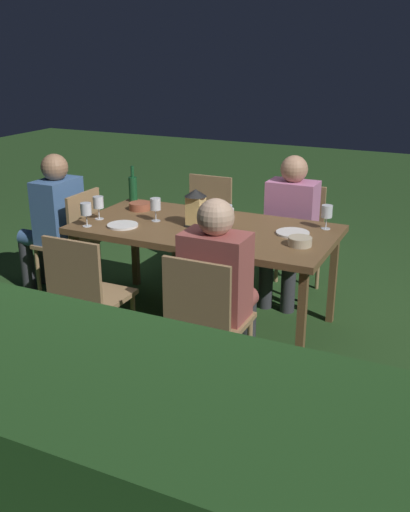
# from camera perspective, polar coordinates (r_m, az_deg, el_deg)

# --- Properties ---
(ground_plane) EXTENTS (16.00, 16.00, 0.00)m
(ground_plane) POSITION_cam_1_polar(r_m,az_deg,el_deg) (4.37, -0.00, -6.35)
(ground_plane) COLOR #26471E
(dining_table) EXTENTS (1.82, 0.93, 0.74)m
(dining_table) POSITION_cam_1_polar(r_m,az_deg,el_deg) (4.12, -0.00, 2.19)
(dining_table) COLOR brown
(dining_table) RESTS_ON ground
(chair_side_right_b) EXTENTS (0.42, 0.40, 0.87)m
(chair_side_right_b) POSITION_cam_1_polar(r_m,az_deg,el_deg) (3.70, -11.52, -3.61)
(chair_side_right_b) COLOR #9E7A51
(chair_side_right_b) RESTS_ON ground
(chair_side_right_a) EXTENTS (0.42, 0.40, 0.87)m
(chair_side_right_a) POSITION_cam_1_polar(r_m,az_deg,el_deg) (3.31, 0.04, -6.11)
(chair_side_right_a) COLOR #9E7A51
(chair_side_right_a) RESTS_ON ground
(person_in_rust) EXTENTS (0.38, 0.47, 1.15)m
(person_in_rust) POSITION_cam_1_polar(r_m,az_deg,el_deg) (3.41, 1.45, -2.51)
(person_in_rust) COLOR #9E4C47
(person_in_rust) RESTS_ON ground
(chair_head_far) EXTENTS (0.40, 0.42, 0.87)m
(chair_head_far) POSITION_cam_1_polar(r_m,az_deg,el_deg) (4.76, -12.68, 1.70)
(chair_head_far) COLOR #9E7A51
(chair_head_far) RESTS_ON ground
(person_in_blue) EXTENTS (0.48, 0.38, 1.15)m
(person_in_blue) POSITION_cam_1_polar(r_m,az_deg,el_deg) (4.84, -14.66, 3.71)
(person_in_blue) COLOR #426699
(person_in_blue) RESTS_ON ground
(chair_side_left_b) EXTENTS (0.42, 0.40, 0.87)m
(chair_side_left_b) POSITION_cam_1_polar(r_m,az_deg,el_deg) (5.08, -0.03, 3.36)
(chair_side_left_b) COLOR #9E7A51
(chair_side_left_b) RESTS_ON ground
(chair_side_left_a) EXTENTS (0.42, 0.40, 0.87)m
(chair_side_left_a) POSITION_cam_1_polar(r_m,az_deg,el_deg) (4.81, 8.82, 2.12)
(chair_side_left_a) COLOR #9E7A51
(chair_side_left_a) RESTS_ON ground
(person_in_pink) EXTENTS (0.38, 0.47, 1.15)m
(person_in_pink) POSITION_cam_1_polar(r_m,az_deg,el_deg) (4.58, 8.21, 3.26)
(person_in_pink) COLOR #C675A3
(person_in_pink) RESTS_ON ground
(lantern_centerpiece) EXTENTS (0.15, 0.15, 0.27)m
(lantern_centerpiece) POSITION_cam_1_polar(r_m,az_deg,el_deg) (4.07, -0.92, 4.93)
(lantern_centerpiece) COLOR black
(lantern_centerpiece) RESTS_ON dining_table
(green_bottle_on_table) EXTENTS (0.07, 0.07, 0.29)m
(green_bottle_on_table) POSITION_cam_1_polar(r_m,az_deg,el_deg) (4.78, -7.05, 6.59)
(green_bottle_on_table) COLOR #144723
(green_bottle_on_table) RESTS_ON dining_table
(wine_glass_a) EXTENTS (0.08, 0.08, 0.17)m
(wine_glass_a) POSITION_cam_1_polar(r_m,az_deg,el_deg) (4.02, 2.14, 4.29)
(wine_glass_a) COLOR silver
(wine_glass_a) RESTS_ON dining_table
(wine_glass_b) EXTENTS (0.08, 0.08, 0.17)m
(wine_glass_b) POSITION_cam_1_polar(r_m,az_deg,el_deg) (4.21, -4.86, 4.96)
(wine_glass_b) COLOR silver
(wine_glass_b) RESTS_ON dining_table
(wine_glass_c) EXTENTS (0.08, 0.08, 0.17)m
(wine_glass_c) POSITION_cam_1_polar(r_m,az_deg,el_deg) (4.10, 11.82, 4.17)
(wine_glass_c) COLOR silver
(wine_glass_c) RESTS_ON dining_table
(wine_glass_d) EXTENTS (0.08, 0.08, 0.17)m
(wine_glass_d) POSITION_cam_1_polar(r_m,az_deg,el_deg) (4.32, -10.38, 5.07)
(wine_glass_d) COLOR silver
(wine_glass_d) RESTS_ON dining_table
(wine_glass_e) EXTENTS (0.08, 0.08, 0.17)m
(wine_glass_e) POSITION_cam_1_polar(r_m,az_deg,el_deg) (4.16, -11.54, 4.41)
(wine_glass_e) COLOR silver
(wine_glass_e) RESTS_ON dining_table
(plate_a) EXTENTS (0.22, 0.22, 0.01)m
(plate_a) POSITION_cam_1_polar(r_m,az_deg,el_deg) (4.14, -8.05, 2.99)
(plate_a) COLOR white
(plate_a) RESTS_ON dining_table
(plate_b) EXTENTS (0.23, 0.23, 0.01)m
(plate_b) POSITION_cam_1_polar(r_m,az_deg,el_deg) (3.98, 8.56, 2.24)
(plate_b) COLOR white
(plate_b) RESTS_ON dining_table
(plate_c) EXTENTS (0.26, 0.26, 0.01)m
(plate_c) POSITION_cam_1_polar(r_m,az_deg,el_deg) (3.80, 2.80, 1.57)
(plate_c) COLOR white
(plate_c) RESTS_ON dining_table
(bowl_olives) EXTENTS (0.16, 0.16, 0.06)m
(bowl_olives) POSITION_cam_1_polar(r_m,az_deg,el_deg) (4.55, -6.37, 4.89)
(bowl_olives) COLOR #9E5138
(bowl_olives) RESTS_ON dining_table
(bowl_bread) EXTENTS (0.15, 0.15, 0.06)m
(bowl_bread) POSITION_cam_1_polar(r_m,az_deg,el_deg) (3.75, 9.26, 1.44)
(bowl_bread) COLOR #BCAD8E
(bowl_bread) RESTS_ON dining_table
(bowl_salad) EXTENTS (0.14, 0.14, 0.05)m
(bowl_salad) POSITION_cam_1_polar(r_m,az_deg,el_deg) (4.38, 1.94, 4.37)
(bowl_salad) COLOR silver
(bowl_salad) RESTS_ON dining_table
(potted_plant_corner) EXTENTS (0.47, 0.47, 0.71)m
(potted_plant_corner) POSITION_cam_1_polar(r_m,az_deg,el_deg) (2.67, 10.97, -14.97)
(potted_plant_corner) COLOR brown
(potted_plant_corner) RESTS_ON ground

